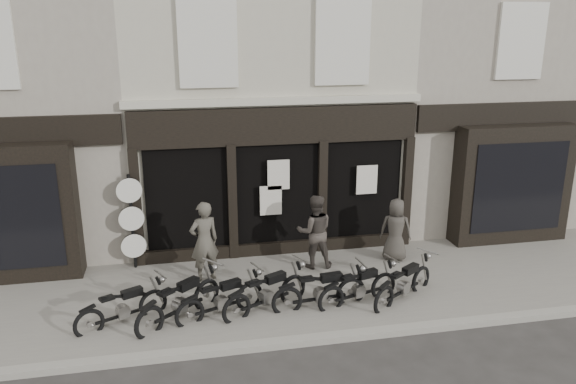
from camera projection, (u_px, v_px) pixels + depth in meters
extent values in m
plane|color=#2D2B28|center=(303.00, 311.00, 11.86)|extent=(90.00, 90.00, 0.00)
cube|color=slate|center=(294.00, 289.00, 12.69)|extent=(30.00, 4.20, 0.12)
cube|color=gray|center=(318.00, 339.00, 10.67)|extent=(30.00, 0.25, 0.13)
cube|color=#B6B09C|center=(258.00, 86.00, 16.33)|extent=(7.20, 6.00, 8.20)
cube|color=black|center=(277.00, 126.00, 13.62)|extent=(7.10, 0.18, 0.90)
cube|color=black|center=(277.00, 202.00, 14.23)|extent=(6.50, 0.10, 2.95)
cube|color=black|center=(278.00, 249.00, 14.53)|extent=(7.10, 0.20, 0.44)
cube|color=#BDB7A3|center=(277.00, 101.00, 13.48)|extent=(7.30, 0.22, 0.18)
cube|color=beige|center=(208.00, 43.00, 12.79)|extent=(1.35, 0.12, 2.00)
cube|color=black|center=(208.00, 43.00, 12.81)|extent=(1.05, 0.06, 1.70)
cube|color=beige|center=(343.00, 42.00, 13.39)|extent=(1.35, 0.12, 2.00)
cube|color=black|center=(342.00, 42.00, 13.42)|extent=(1.05, 0.06, 1.70)
cube|color=black|center=(137.00, 209.00, 13.49)|extent=(0.22, 0.22, 3.00)
cube|color=black|center=(232.00, 203.00, 13.92)|extent=(0.22, 0.22, 3.00)
cube|color=black|center=(322.00, 198.00, 14.36)|extent=(0.22, 0.22, 3.00)
cube|color=black|center=(406.00, 193.00, 14.80)|extent=(0.22, 0.22, 3.00)
cube|color=silver|center=(279.00, 175.00, 13.85)|extent=(0.55, 0.04, 0.75)
cube|color=silver|center=(367.00, 180.00, 14.36)|extent=(0.55, 0.04, 0.75)
cube|color=silver|center=(271.00, 200.00, 14.00)|extent=(0.55, 0.04, 0.75)
cube|color=gray|center=(25.00, 91.00, 15.12)|extent=(5.50, 6.00, 8.20)
cube|color=black|center=(4.00, 214.00, 12.66)|extent=(3.20, 0.70, 3.20)
cube|color=gray|center=(459.00, 82.00, 17.53)|extent=(5.50, 6.00, 8.20)
cube|color=black|center=(512.00, 184.00, 15.07)|extent=(3.20, 0.70, 3.20)
cube|color=black|center=(519.00, 188.00, 14.74)|extent=(2.60, 0.06, 2.40)
cube|color=black|center=(513.00, 116.00, 14.84)|extent=(5.40, 0.16, 0.70)
cube|color=beige|center=(521.00, 41.00, 14.31)|extent=(1.30, 0.10, 1.90)
cube|color=black|center=(521.00, 41.00, 14.33)|extent=(1.00, 0.06, 1.60)
torus|color=black|center=(153.00, 304.00, 11.52)|extent=(0.59, 0.35, 0.62)
torus|color=black|center=(89.00, 324.00, 10.73)|extent=(0.59, 0.35, 0.62)
cube|color=black|center=(122.00, 315.00, 11.14)|extent=(0.99, 0.53, 0.05)
cube|color=gray|center=(123.00, 312.00, 11.13)|extent=(0.27, 0.25, 0.24)
cube|color=black|center=(132.00, 293.00, 11.16)|extent=(0.45, 0.33, 0.16)
cube|color=black|center=(107.00, 298.00, 10.84)|extent=(0.33, 0.29, 0.05)
cylinder|color=gray|center=(160.00, 274.00, 11.47)|extent=(0.27, 0.49, 0.03)
torus|color=black|center=(206.00, 295.00, 11.82)|extent=(0.59, 0.52, 0.70)
torus|color=black|center=(149.00, 323.00, 10.70)|extent=(0.59, 0.52, 0.70)
cube|color=black|center=(179.00, 310.00, 11.27)|extent=(0.97, 0.83, 0.06)
cube|color=gray|center=(180.00, 306.00, 11.26)|extent=(0.31, 0.30, 0.27)
cube|color=black|center=(188.00, 284.00, 11.34)|extent=(0.47, 0.44, 0.17)
cube|color=black|center=(166.00, 292.00, 10.89)|extent=(0.37, 0.36, 0.06)
cylinder|color=gray|center=(213.00, 262.00, 11.79)|extent=(0.41, 0.48, 0.04)
torus|color=black|center=(249.00, 296.00, 11.81)|extent=(0.62, 0.33, 0.64)
torus|color=black|center=(190.00, 314.00, 11.07)|extent=(0.62, 0.33, 0.64)
cube|color=black|center=(220.00, 307.00, 11.45)|extent=(1.05, 0.48, 0.06)
cube|color=gray|center=(221.00, 303.00, 11.44)|extent=(0.27, 0.24, 0.25)
cube|color=black|center=(230.00, 284.00, 11.46)|extent=(0.46, 0.32, 0.16)
cube|color=black|center=(207.00, 289.00, 11.16)|extent=(0.33, 0.28, 0.06)
cylinder|color=gray|center=(257.00, 267.00, 11.75)|extent=(0.24, 0.52, 0.03)
torus|color=black|center=(293.00, 290.00, 12.08)|extent=(0.64, 0.39, 0.68)
torus|color=black|center=(236.00, 310.00, 11.22)|extent=(0.64, 0.39, 0.68)
cube|color=black|center=(266.00, 301.00, 11.66)|extent=(1.08, 0.58, 0.06)
cube|color=gray|center=(266.00, 297.00, 11.65)|extent=(0.29, 0.27, 0.26)
cube|color=black|center=(275.00, 278.00, 11.68)|extent=(0.48, 0.36, 0.17)
cube|color=black|center=(253.00, 283.00, 11.34)|extent=(0.36, 0.31, 0.06)
cylinder|color=gray|center=(301.00, 259.00, 12.02)|extent=(0.29, 0.53, 0.04)
torus|color=black|center=(351.00, 292.00, 11.97)|extent=(0.68, 0.16, 0.67)
torus|color=black|center=(287.00, 302.00, 11.55)|extent=(0.68, 0.16, 0.67)
cube|color=black|center=(319.00, 299.00, 11.77)|extent=(1.17, 0.18, 0.06)
cube|color=gray|center=(320.00, 295.00, 11.75)|extent=(0.25, 0.20, 0.26)
cube|color=black|center=(331.00, 277.00, 11.72)|extent=(0.47, 0.22, 0.17)
cube|color=black|center=(306.00, 279.00, 11.54)|extent=(0.32, 0.23, 0.06)
cylinder|color=gray|center=(361.00, 263.00, 11.85)|extent=(0.10, 0.57, 0.04)
torus|color=black|center=(383.00, 286.00, 12.28)|extent=(0.63, 0.27, 0.64)
torus|color=black|center=(331.00, 300.00, 11.66)|extent=(0.63, 0.27, 0.64)
cube|color=black|center=(358.00, 295.00, 11.98)|extent=(1.08, 0.37, 0.06)
cube|color=gray|center=(359.00, 291.00, 11.96)|extent=(0.26, 0.23, 0.24)
cube|color=black|center=(368.00, 274.00, 11.97)|extent=(0.46, 0.28, 0.16)
cube|color=black|center=(347.00, 277.00, 11.71)|extent=(0.32, 0.26, 0.06)
cylinder|color=gray|center=(392.00, 258.00, 12.19)|extent=(0.19, 0.53, 0.03)
torus|color=black|center=(421.00, 280.00, 12.56)|extent=(0.59, 0.43, 0.65)
torus|color=black|center=(384.00, 300.00, 11.62)|extent=(0.59, 0.43, 0.65)
cube|color=black|center=(403.00, 291.00, 12.10)|extent=(0.98, 0.67, 0.06)
cube|color=gray|center=(403.00, 288.00, 12.10)|extent=(0.29, 0.27, 0.25)
cube|color=black|center=(410.00, 269.00, 12.15)|extent=(0.46, 0.38, 0.16)
cube|color=black|center=(396.00, 275.00, 11.77)|extent=(0.35, 0.32, 0.06)
cylinder|color=gray|center=(428.00, 251.00, 12.52)|extent=(0.33, 0.48, 0.03)
imported|color=#4D493F|center=(204.00, 241.00, 12.81)|extent=(0.79, 0.64, 1.88)
imported|color=#3C3630|center=(315.00, 231.00, 13.51)|extent=(0.95, 0.77, 1.82)
imported|color=#3B3731|center=(396.00, 230.00, 13.95)|extent=(0.91, 0.78, 1.59)
cylinder|color=black|center=(136.00, 270.00, 13.74)|extent=(0.39, 0.39, 0.06)
cylinder|color=black|center=(132.00, 224.00, 13.40)|extent=(0.07, 0.07, 2.46)
cylinder|color=black|center=(129.00, 190.00, 13.12)|extent=(0.60, 0.14, 0.60)
cylinder|color=beige|center=(129.00, 191.00, 13.10)|extent=(0.59, 0.10, 0.60)
cylinder|color=black|center=(132.00, 218.00, 13.32)|extent=(0.60, 0.14, 0.60)
cylinder|color=beige|center=(132.00, 219.00, 13.30)|extent=(0.59, 0.10, 0.60)
cylinder|color=black|center=(134.00, 246.00, 13.52)|extent=(0.60, 0.14, 0.60)
cylinder|color=beige|center=(134.00, 246.00, 13.50)|extent=(0.59, 0.10, 0.60)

